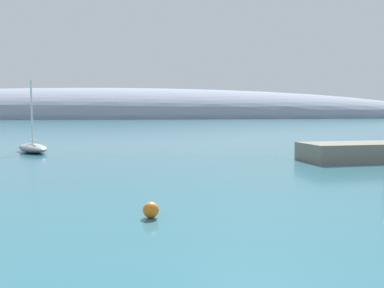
# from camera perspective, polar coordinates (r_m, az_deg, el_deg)

# --- Properties ---
(distant_ridge) EXTENTS (379.97, 84.61, 31.71)m
(distant_ridge) POSITION_cam_1_polar(r_m,az_deg,el_deg) (235.63, -11.36, 3.41)
(distant_ridge) COLOR gray
(distant_ridge) RESTS_ON ground
(sailboat_grey_mid_mooring) EXTENTS (5.05, 6.32, 7.29)m
(sailboat_grey_mid_mooring) POSITION_cam_1_polar(r_m,az_deg,el_deg) (46.69, -20.34, -0.43)
(sailboat_grey_mid_mooring) COLOR gray
(sailboat_grey_mid_mooring) RESTS_ON water
(mooring_buoy_orange) EXTENTS (0.65, 0.65, 0.65)m
(mooring_buoy_orange) POSITION_cam_1_polar(r_m,az_deg,el_deg) (17.52, -5.47, -8.70)
(mooring_buoy_orange) COLOR orange
(mooring_buoy_orange) RESTS_ON water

